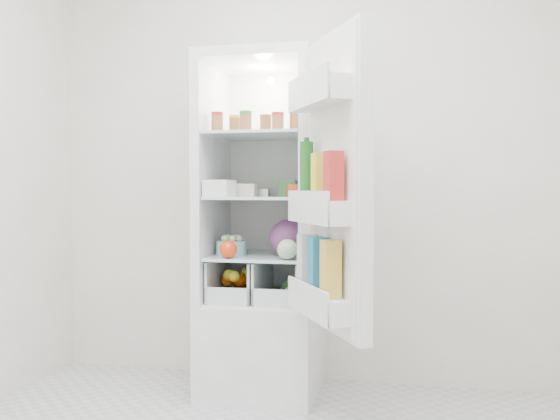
% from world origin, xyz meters
% --- Properties ---
extents(room_walls, '(3.02, 3.02, 2.61)m').
position_xyz_m(room_walls, '(0.00, 0.00, 1.59)').
color(room_walls, silver).
rests_on(room_walls, ground).
extents(refrigerator, '(0.60, 0.60, 1.80)m').
position_xyz_m(refrigerator, '(-0.20, 1.25, 0.67)').
color(refrigerator, silver).
rests_on(refrigerator, ground).
extents(shelf_low, '(0.49, 0.53, 0.01)m').
position_xyz_m(shelf_low, '(-0.20, 1.19, 0.74)').
color(shelf_low, silver).
rests_on(shelf_low, refrigerator).
extents(shelf_mid, '(0.49, 0.53, 0.02)m').
position_xyz_m(shelf_mid, '(-0.20, 1.19, 1.05)').
color(shelf_mid, silver).
rests_on(shelf_mid, refrigerator).
extents(shelf_top, '(0.49, 0.53, 0.02)m').
position_xyz_m(shelf_top, '(-0.20, 1.19, 1.38)').
color(shelf_top, silver).
rests_on(shelf_top, refrigerator).
extents(crisper_left, '(0.23, 0.46, 0.22)m').
position_xyz_m(crisper_left, '(-0.32, 1.19, 0.61)').
color(crisper_left, silver).
rests_on(crisper_left, refrigerator).
extents(crisper_right, '(0.23, 0.46, 0.22)m').
position_xyz_m(crisper_right, '(-0.08, 1.19, 0.61)').
color(crisper_right, silver).
rests_on(crisper_right, refrigerator).
extents(condiment_jars, '(0.46, 0.16, 0.08)m').
position_xyz_m(condiment_jars, '(-0.20, 1.07, 1.43)').
color(condiment_jars, '#B21919').
rests_on(condiment_jars, shelf_top).
extents(squeeze_bottle, '(0.07, 0.07, 0.17)m').
position_xyz_m(squeeze_bottle, '(-0.03, 1.26, 1.47)').
color(squeeze_bottle, white).
rests_on(squeeze_bottle, shelf_top).
extents(tub_white, '(0.14, 0.14, 0.08)m').
position_xyz_m(tub_white, '(-0.37, 0.99, 1.10)').
color(tub_white, white).
rests_on(tub_white, shelf_mid).
extents(tub_cream, '(0.12, 0.12, 0.07)m').
position_xyz_m(tub_cream, '(-0.28, 1.15, 1.09)').
color(tub_cream, beige).
rests_on(tub_cream, shelf_mid).
extents(tin_red, '(0.11, 0.11, 0.06)m').
position_xyz_m(tin_red, '(-0.01, 1.13, 1.09)').
color(tin_red, '#CD411E').
rests_on(tin_red, shelf_mid).
extents(foil_tray, '(0.17, 0.14, 0.04)m').
position_xyz_m(foil_tray, '(-0.28, 1.36, 1.08)').
color(foil_tray, silver).
rests_on(foil_tray, shelf_mid).
extents(tub_green, '(0.15, 0.18, 0.08)m').
position_xyz_m(tub_green, '(-0.03, 1.25, 1.10)').
color(tub_green, '#3D873E').
rests_on(tub_green, shelf_mid).
extents(red_cabbage, '(0.19, 0.19, 0.19)m').
position_xyz_m(red_cabbage, '(-0.05, 1.14, 0.84)').
color(red_cabbage, '#521C4A').
rests_on(red_cabbage, shelf_low).
extents(bell_pepper, '(0.09, 0.09, 0.09)m').
position_xyz_m(bell_pepper, '(-0.32, 0.97, 0.79)').
color(bell_pepper, red).
rests_on(bell_pepper, shelf_low).
extents(mushroom_bowl, '(0.18, 0.18, 0.08)m').
position_xyz_m(mushroom_bowl, '(-0.35, 1.12, 0.79)').
color(mushroom_bowl, '#83B2C3').
rests_on(mushroom_bowl, shelf_low).
extents(salad_bag, '(0.10, 0.10, 0.10)m').
position_xyz_m(salad_bag, '(-0.02, 0.98, 0.80)').
color(salad_bag, '#A2C291').
rests_on(salad_bag, shelf_low).
extents(citrus_pile, '(0.20, 0.31, 0.16)m').
position_xyz_m(citrus_pile, '(-0.32, 1.17, 0.58)').
color(citrus_pile, '#F3590C').
rests_on(citrus_pile, refrigerator).
extents(veg_pile, '(0.16, 0.30, 0.10)m').
position_xyz_m(veg_pile, '(-0.07, 1.18, 0.56)').
color(veg_pile, '#234E1A').
rests_on(veg_pile, refrigerator).
extents(fridge_door, '(0.42, 0.56, 1.30)m').
position_xyz_m(fridge_door, '(0.25, 0.65, 1.09)').
color(fridge_door, silver).
rests_on(fridge_door, refrigerator).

